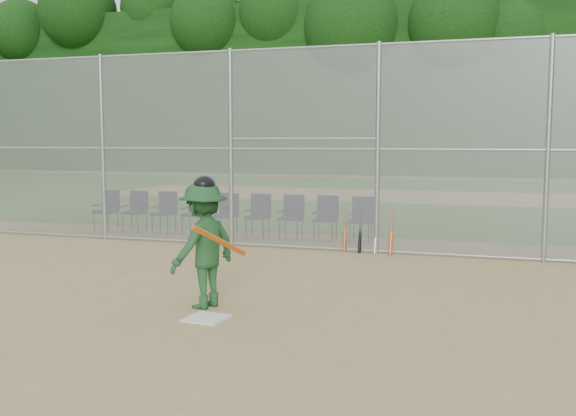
% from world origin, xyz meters
% --- Properties ---
extents(ground, '(100.00, 100.00, 0.00)m').
position_xyz_m(ground, '(0.00, 0.00, 0.00)').
color(ground, tan).
rests_on(ground, ground).
extents(grass_strip, '(100.00, 100.00, 0.00)m').
position_xyz_m(grass_strip, '(0.00, 18.00, 0.01)').
color(grass_strip, '#32691F').
rests_on(grass_strip, ground).
extents(dirt_patch_far, '(24.00, 24.00, 0.00)m').
position_xyz_m(dirt_patch_far, '(0.00, 18.00, 0.01)').
color(dirt_patch_far, tan).
rests_on(dirt_patch_far, ground).
extents(backstop_fence, '(16.09, 0.09, 4.00)m').
position_xyz_m(backstop_fence, '(0.00, 5.00, 2.07)').
color(backstop_fence, gray).
rests_on(backstop_fence, ground).
extents(treeline, '(81.00, 60.00, 11.00)m').
position_xyz_m(treeline, '(0.00, 20.00, 5.50)').
color(treeline, black).
rests_on(treeline, ground).
extents(home_plate, '(0.51, 0.51, 0.02)m').
position_xyz_m(home_plate, '(-0.21, -0.16, 0.01)').
color(home_plate, silver).
rests_on(home_plate, ground).
extents(batter_at_plate, '(1.09, 1.35, 1.72)m').
position_xyz_m(batter_at_plate, '(-0.47, 0.36, 0.83)').
color(batter_at_plate, '#1D4A24').
rests_on(batter_at_plate, ground).
extents(spare_bats, '(0.96, 0.32, 0.84)m').
position_xyz_m(spare_bats, '(0.83, 5.02, 0.42)').
color(spare_bats, '#D84C14').
rests_on(spare_bats, ground).
extents(chair_0, '(0.54, 0.52, 0.96)m').
position_xyz_m(chair_0, '(-5.83, 6.30, 0.48)').
color(chair_0, '#0E1236').
rests_on(chair_0, ground).
extents(chair_1, '(0.54, 0.52, 0.96)m').
position_xyz_m(chair_1, '(-5.04, 6.30, 0.48)').
color(chair_1, '#0E1236').
rests_on(chair_1, ground).
extents(chair_2, '(0.54, 0.52, 0.96)m').
position_xyz_m(chair_2, '(-4.26, 6.30, 0.48)').
color(chair_2, '#0E1236').
rests_on(chair_2, ground).
extents(chair_3, '(0.54, 0.52, 0.96)m').
position_xyz_m(chair_3, '(-3.47, 6.30, 0.48)').
color(chair_3, '#0E1236').
rests_on(chair_3, ground).
extents(chair_4, '(0.54, 0.52, 0.96)m').
position_xyz_m(chair_4, '(-2.69, 6.30, 0.48)').
color(chair_4, '#0E1236').
rests_on(chair_4, ground).
extents(chair_5, '(0.54, 0.52, 0.96)m').
position_xyz_m(chair_5, '(-1.91, 6.30, 0.48)').
color(chair_5, '#0E1236').
rests_on(chair_5, ground).
extents(chair_6, '(0.54, 0.52, 0.96)m').
position_xyz_m(chair_6, '(-1.12, 6.30, 0.48)').
color(chair_6, '#0E1236').
rests_on(chair_6, ground).
extents(chair_7, '(0.54, 0.52, 0.96)m').
position_xyz_m(chair_7, '(-0.34, 6.30, 0.48)').
color(chair_7, '#0E1236').
rests_on(chair_7, ground).
extents(chair_8, '(0.54, 0.52, 0.96)m').
position_xyz_m(chair_8, '(0.45, 6.30, 0.48)').
color(chair_8, '#0E1236').
rests_on(chair_8, ground).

